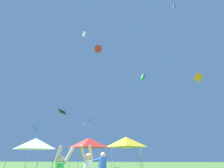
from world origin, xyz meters
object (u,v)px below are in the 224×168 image
at_px(kite_pink_delta, 84,125).
at_px(kite_green_box, 143,77).
at_px(canopy_tent_white, 35,144).
at_px(canopy_tent_red, 89,143).
at_px(kite_black_diamond, 63,112).
at_px(canopy_tent_yellow, 126,142).
at_px(kite_green_diamond, 36,128).
at_px(kite_orange_diamond, 198,77).
at_px(kite_red_delta, 98,49).
at_px(kite_white_box, 84,34).
at_px(kite_blue_delta, 90,120).
at_px(kite_blue_box, 174,7).

relative_size(kite_pink_delta, kite_green_box, 1.78).
relative_size(canopy_tent_white, canopy_tent_red, 0.86).
bearing_deg(canopy_tent_red, kite_black_diamond, 133.22).
distance_m(canopy_tent_yellow, kite_pink_delta, 8.80).
bearing_deg(kite_green_diamond, kite_pink_delta, -21.03).
bearing_deg(kite_orange_diamond, kite_black_diamond, 169.62).
bearing_deg(canopy_tent_yellow, kite_green_diamond, 152.49).
bearing_deg(kite_red_delta, kite_pink_delta, 109.14).
xyz_separation_m(kite_green_box, kite_red_delta, (-5.96, -12.80, -3.47)).
height_order(canopy_tent_white, kite_pink_delta, kite_pink_delta).
bearing_deg(kite_pink_delta, canopy_tent_white, -100.00).
distance_m(canopy_tent_white, canopy_tent_yellow, 9.76).
xyz_separation_m(kite_white_box, kite_blue_delta, (1.29, 5.12, -17.71)).
xyz_separation_m(kite_orange_diamond, kite_blue_delta, (-18.79, 7.43, -4.72)).
bearing_deg(kite_blue_box, kite_green_diamond, 157.22).
relative_size(canopy_tent_yellow, kite_green_box, 3.02).
distance_m(canopy_tent_yellow, kite_green_box, 13.36).
bearing_deg(kite_orange_diamond, canopy_tent_yellow, -166.11).
height_order(kite_blue_box, kite_red_delta, kite_blue_box).
relative_size(canopy_tent_red, kite_white_box, 1.45).
distance_m(kite_green_diamond, kite_green_box, 22.51).
distance_m(kite_green_diamond, kite_white_box, 21.65).
distance_m(kite_blue_box, kite_red_delta, 17.28).
distance_m(kite_orange_diamond, kite_green_diamond, 30.20).
height_order(canopy_tent_white, kite_green_diamond, kite_green_diamond).
bearing_deg(kite_white_box, kite_red_delta, -64.77).
height_order(canopy_tent_red, canopy_tent_yellow, canopy_tent_yellow).
bearing_deg(kite_red_delta, canopy_tent_yellow, 71.45).
bearing_deg(kite_black_diamond, canopy_tent_red, -46.78).
height_order(kite_white_box, kite_green_box, kite_white_box).
relative_size(kite_green_box, kite_blue_box, 1.90).
xyz_separation_m(kite_orange_diamond, kite_white_box, (-20.09, 2.31, 12.99)).
relative_size(canopy_tent_red, kite_green_diamond, 3.33).
bearing_deg(kite_red_delta, canopy_tent_red, 106.25).
bearing_deg(kite_orange_diamond, canopy_tent_white, -158.62).
xyz_separation_m(kite_black_diamond, kite_white_box, (3.20, -1.95, 16.77)).
distance_m(canopy_tent_white, kite_blue_delta, 16.36).
bearing_deg(kite_black_diamond, canopy_tent_yellow, -31.96).
relative_size(kite_green_diamond, kite_blue_box, 1.67).
height_order(kite_black_diamond, kite_green_box, kite_green_box).
relative_size(kite_green_box, kite_blue_delta, 0.75).
relative_size(canopy_tent_white, kite_pink_delta, 1.43).
distance_m(canopy_tent_yellow, kite_red_delta, 11.17).
height_order(kite_green_diamond, kite_red_delta, kite_red_delta).
xyz_separation_m(kite_green_diamond, kite_blue_delta, (10.10, 1.43, 1.71)).
relative_size(canopy_tent_yellow, kite_orange_diamond, 2.30).
height_order(kite_green_box, kite_red_delta, kite_green_box).
height_order(canopy_tent_white, canopy_tent_yellow, canopy_tent_yellow).
distance_m(kite_orange_diamond, kite_blue_delta, 20.75).
bearing_deg(kite_orange_diamond, kite_green_box, 162.24).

